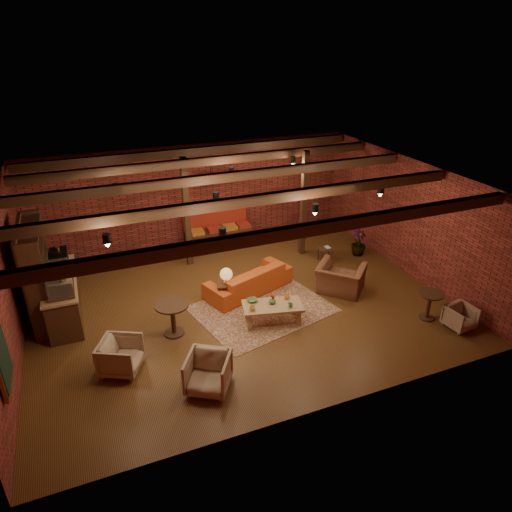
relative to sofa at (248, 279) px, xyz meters
name	(u,v)px	position (x,y,z in m)	size (l,w,h in m)	color
floor	(239,303)	(-0.44, -0.46, -0.35)	(10.00, 10.00, 0.00)	#3F1E0F
ceiling	(237,181)	(-0.44, -0.46, 2.85)	(10.00, 8.00, 0.02)	black
wall_back	(194,196)	(-0.44, 3.54, 1.25)	(10.00, 0.02, 3.20)	maroon
wall_front	(319,340)	(-0.44, -4.46, 1.25)	(10.00, 0.02, 3.20)	maroon
wall_left	(7,285)	(-5.44, -0.46, 1.25)	(0.02, 8.00, 3.20)	maroon
wall_right	(408,217)	(4.56, -0.46, 1.25)	(0.02, 8.00, 3.20)	maroon
ceiling_beams	(237,187)	(-0.44, -0.46, 2.73)	(9.80, 6.40, 0.22)	#331D11
ceiling_pipe	(216,177)	(-0.44, 1.14, 2.50)	(0.12, 0.12, 9.60)	black
post_left	(187,213)	(-1.04, 2.14, 1.25)	(0.16, 0.16, 3.20)	#331D11
post_right	(304,205)	(2.36, 1.54, 1.25)	(0.16, 0.16, 3.20)	#331D11
service_counter	(61,287)	(-4.54, 0.54, 0.45)	(0.80, 2.50, 1.60)	#331D11
plant_counter	(62,267)	(-4.44, 0.74, 0.87)	(0.35, 0.39, 0.30)	#337F33
shelving_hutch	(39,274)	(-4.94, 0.64, 0.85)	(0.52, 2.00, 2.40)	#331D11
chalkboard_menu	(0,350)	(-5.37, -2.76, 1.25)	(0.08, 0.96, 1.46)	black
banquette	(218,230)	(0.16, 3.09, 0.15)	(2.10, 0.70, 1.00)	#A6291B
service_sign	(221,178)	(0.16, 2.64, 2.00)	(0.86, 0.06, 0.30)	orange
ceiling_spotlights	(237,196)	(-0.44, -0.46, 2.51)	(6.40, 4.40, 0.28)	black
rug	(262,309)	(0.00, -0.96, -0.34)	(3.15, 2.41, 0.01)	maroon
sofa	(248,279)	(0.00, 0.00, 0.00)	(2.39, 0.93, 0.70)	#C04A1A
coffee_table	(272,307)	(-0.01, -1.55, 0.07)	(1.51, 0.99, 0.73)	#966746
side_table_lamp	(226,277)	(-0.72, -0.35, 0.40)	(0.57, 0.57, 0.99)	#331D11
round_table_left	(173,314)	(-2.27, -1.16, 0.19)	(0.77, 0.77, 0.80)	#331D11
armchair_a	(120,354)	(-3.53, -1.99, 0.04)	(0.76, 0.71, 0.78)	beige
armchair_b	(208,371)	(-2.04, -3.16, 0.06)	(0.80, 0.75, 0.82)	beige
armchair_right	(341,274)	(2.24, -0.92, 0.16)	(1.17, 0.76, 1.02)	brown
side_table_book	(325,249)	(2.73, 0.75, 0.07)	(0.50, 0.50, 0.47)	#331D11
round_table_right	(429,301)	(3.52, -2.81, 0.12)	(0.60, 0.60, 0.70)	#331D11
armchair_far	(460,316)	(3.96, -3.39, -0.04)	(0.59, 0.56, 0.61)	beige
plant_tall	(361,219)	(3.93, 0.79, 0.84)	(1.33, 1.33, 2.37)	#4C7F4C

